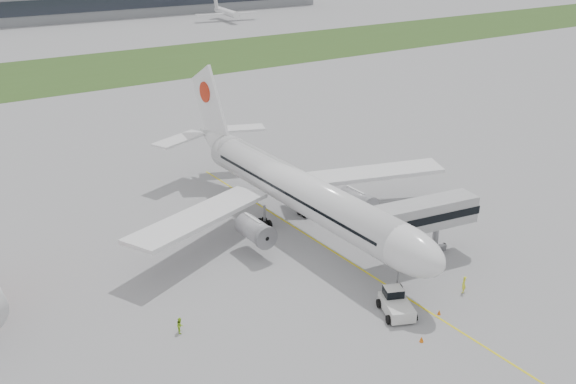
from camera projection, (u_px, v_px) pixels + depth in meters
ground at (315, 240)px, 81.32m from camera, size 600.00×600.00×0.00m
apron_markings at (340, 256)px, 77.50m from camera, size 70.00×70.00×0.04m
grass_strip at (52, 75)px, 173.17m from camera, size 600.00×50.00×0.02m
airliner at (294, 187)px, 82.90m from camera, size 48.13×53.95×17.88m
pushback_tug at (396, 303)px, 65.75m from camera, size 4.43×5.22×2.34m
jet_bridge at (412, 218)px, 74.37m from camera, size 16.28×5.67×7.42m
safety_cone_left at (422, 339)px, 61.28m from camera, size 0.44×0.44×0.60m
safety_cone_right at (439, 312)px, 65.64m from camera, size 0.38×0.38×0.52m
ground_crew_near at (464, 284)px, 69.41m from camera, size 0.84×0.80×1.93m
ground_crew_far at (180, 325)px, 62.58m from camera, size 0.86×0.95×1.61m
distant_aircraft_right at (227, 21)px, 273.56m from camera, size 30.77×28.13×10.40m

